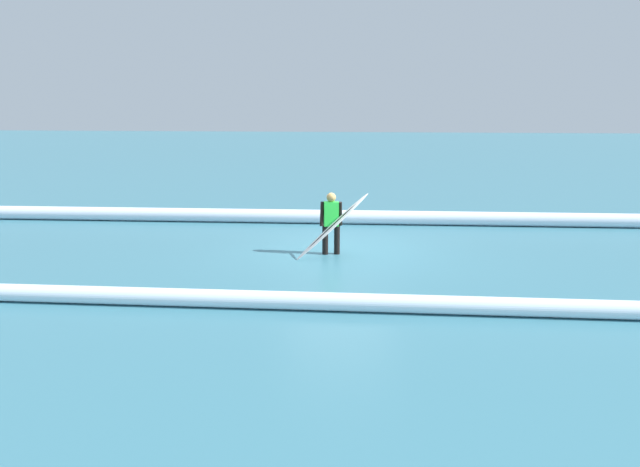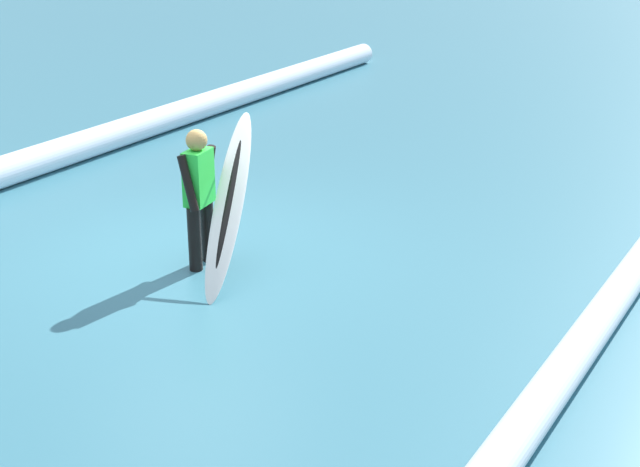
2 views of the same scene
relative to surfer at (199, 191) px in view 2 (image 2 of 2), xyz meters
The scene contains 4 objects.
ground_plane 0.93m from the surfer, 116.92° to the right, with size 172.93×172.93×0.00m, color teal.
surfer is the anchor object (origin of this frame).
surfboard 0.35m from the surfer, 102.88° to the left, with size 1.72×1.03×1.50m.
wave_crest_midground 4.41m from the surfer, 70.60° to the left, with size 0.31×0.31×14.93m, color white.
Camera 2 is at (6.85, 6.45, 3.81)m, focal length 51.52 mm.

